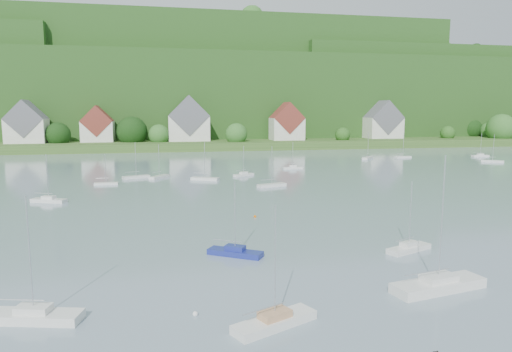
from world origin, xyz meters
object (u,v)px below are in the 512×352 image
(near_sailboat_3, at_px, (409,247))
(near_sailboat_2, at_px, (275,320))
(near_sailboat_0, at_px, (34,315))
(near_sailboat_1, at_px, (235,252))
(near_sailboat_4, at_px, (438,284))

(near_sailboat_3, bearing_deg, near_sailboat_2, -164.61)
(near_sailboat_0, bearing_deg, near_sailboat_2, 0.23)
(near_sailboat_1, height_order, near_sailboat_2, near_sailboat_2)
(near_sailboat_1, relative_size, near_sailboat_2, 0.91)
(near_sailboat_3, distance_m, near_sailboat_4, 10.95)
(near_sailboat_3, relative_size, near_sailboat_4, 0.66)
(near_sailboat_0, bearing_deg, near_sailboat_1, 51.06)
(near_sailboat_0, xyz_separation_m, near_sailboat_1, (16.33, 12.18, -0.04))
(near_sailboat_1, bearing_deg, near_sailboat_4, -7.01)
(near_sailboat_3, bearing_deg, near_sailboat_1, 150.65)
(near_sailboat_0, height_order, near_sailboat_3, near_sailboat_0)
(near_sailboat_0, bearing_deg, near_sailboat_3, 30.45)
(near_sailboat_1, xyz_separation_m, near_sailboat_3, (18.36, -2.17, -0.01))
(near_sailboat_0, distance_m, near_sailboat_2, 17.07)
(near_sailboat_0, height_order, near_sailboat_4, near_sailboat_4)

